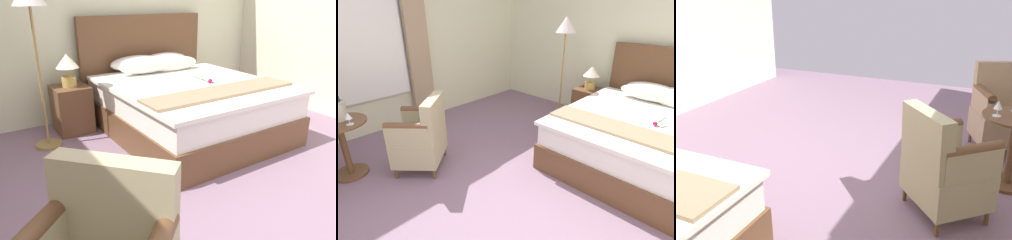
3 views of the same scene
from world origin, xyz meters
TOP-DOWN VIEW (x-y plane):
  - ground_plane at (0.00, 0.00)m, footprint 7.95×7.95m
  - wall_headboard_side at (0.00, 3.29)m, footprint 5.41×0.12m
  - wall_window_side at (-2.69, 0.00)m, footprint 0.27×6.57m
  - bed at (0.67, 2.15)m, footprint 1.83×2.15m
  - nightstand at (-0.48, 2.86)m, footprint 0.43×0.45m
  - bedside_lamp at (-0.48, 2.86)m, footprint 0.27×0.27m
  - floor_lamp_brass at (-0.85, 2.56)m, footprint 0.32×0.32m
  - side_table_round at (-1.69, -0.60)m, footprint 0.59×0.59m
  - wine_glass_near_edge at (-1.53, -0.52)m, footprint 0.08×0.08m
  - armchair_by_window at (-1.20, 0.11)m, footprint 0.79×0.79m

SIDE VIEW (x-z plane):
  - ground_plane at x=0.00m, z-range 0.00..0.00m
  - nightstand at x=-0.48m, z-range 0.00..0.56m
  - bed at x=0.67m, z-range -0.30..1.02m
  - side_table_round at x=-1.69m, z-range 0.06..0.74m
  - armchair_by_window at x=-1.20m, z-range -0.04..0.87m
  - wine_glass_near_edge at x=-1.53m, z-range 0.71..0.85m
  - bedside_lamp at x=-0.48m, z-range 0.61..0.99m
  - floor_lamp_brass at x=-0.85m, z-range 0.57..2.28m
  - wall_window_side at x=-2.69m, z-range -0.01..3.09m
  - wall_headboard_side at x=0.00m, z-range 0.00..3.09m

